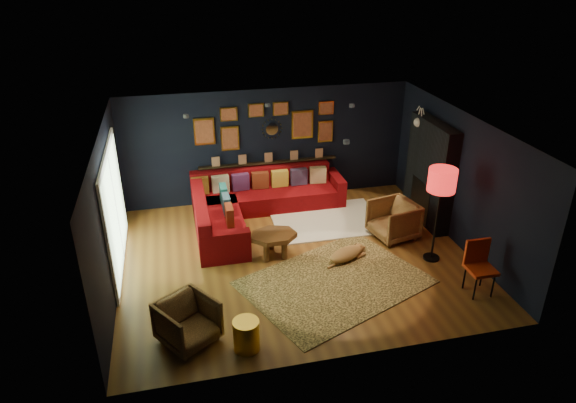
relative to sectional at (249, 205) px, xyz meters
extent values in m
plane|color=brown|center=(0.61, -1.81, -0.32)|extent=(6.50, 6.50, 0.00)
plane|color=black|center=(0.61, 0.94, 0.98)|extent=(6.50, 0.00, 6.50)
plane|color=black|center=(0.61, -4.56, 0.98)|extent=(6.50, 0.00, 6.50)
plane|color=black|center=(-2.64, -1.81, 0.98)|extent=(0.00, 5.50, 5.50)
plane|color=black|center=(3.86, -1.81, 0.98)|extent=(0.00, 5.50, 5.50)
plane|color=silver|center=(0.61, -1.81, 2.28)|extent=(6.50, 6.50, 0.00)
cube|color=maroon|center=(0.41, 0.44, -0.11)|extent=(3.20, 0.95, 0.42)
cube|color=maroon|center=(0.41, 0.80, 0.31)|extent=(3.20, 0.24, 0.46)
cube|color=maroon|center=(2.11, 0.44, 0.00)|extent=(0.22, 0.95, 0.64)
cube|color=maroon|center=(-0.71, -0.66, -0.11)|extent=(0.95, 2.20, 0.42)
cube|color=maroon|center=(-1.07, -0.66, 0.31)|extent=(0.24, 2.20, 0.46)
cube|color=maroon|center=(-0.71, -1.66, 0.00)|extent=(0.95, 0.22, 0.64)
cube|color=#A36823|center=(-0.99, 0.59, 0.30)|extent=(0.38, 0.14, 0.38)
cube|color=beige|center=(-0.54, 0.59, 0.30)|extent=(0.38, 0.14, 0.38)
cube|color=#4C2352|center=(-0.09, 0.59, 0.30)|extent=(0.38, 0.14, 0.38)
cube|color=maroon|center=(0.36, 0.59, 0.30)|extent=(0.38, 0.14, 0.38)
cube|color=gold|center=(0.81, 0.59, 0.30)|extent=(0.38, 0.14, 0.38)
cube|color=#3B2F4E|center=(1.26, 0.59, 0.30)|extent=(0.38, 0.14, 0.38)
cube|color=tan|center=(1.71, 0.59, 0.30)|extent=(0.38, 0.14, 0.38)
cube|color=#196064|center=(-0.53, 0.04, 0.30)|extent=(0.14, 0.38, 0.38)
cube|color=#2B4E64|center=(-0.53, -0.46, 0.30)|extent=(0.14, 0.38, 0.38)
cube|color=maroon|center=(-0.53, -0.96, 0.30)|extent=(0.14, 0.38, 0.38)
cube|color=black|center=(0.61, 0.87, 0.60)|extent=(3.20, 0.12, 0.04)
cube|color=yellow|center=(-0.79, 0.91, 1.43)|extent=(0.45, 0.03, 0.60)
cube|color=#A25232|center=(-0.79, 0.89, 1.43)|extent=(0.38, 0.01, 0.51)
cube|color=yellow|center=(-0.24, 0.91, 1.23)|extent=(0.40, 0.03, 0.55)
cube|color=#A25232|center=(-0.24, 0.89, 1.23)|extent=(0.34, 0.01, 0.47)
cube|color=yellow|center=(-0.24, 0.91, 1.78)|extent=(0.38, 0.03, 0.30)
cube|color=#A25232|center=(-0.24, 0.89, 1.78)|extent=(0.32, 0.01, 0.25)
cube|color=yellow|center=(1.41, 0.91, 1.43)|extent=(0.50, 0.03, 0.65)
cube|color=#A25232|center=(1.41, 0.89, 1.43)|extent=(0.42, 0.01, 0.55)
cube|color=yellow|center=(1.96, 0.91, 1.23)|extent=(0.35, 0.03, 0.50)
cube|color=#A25232|center=(1.96, 0.89, 1.23)|extent=(0.30, 0.01, 0.42)
cube|color=yellow|center=(1.96, 0.91, 1.78)|extent=(0.35, 0.03, 0.30)
cube|color=#A25232|center=(1.96, 0.89, 1.78)|extent=(0.30, 0.01, 0.25)
cube|color=yellow|center=(0.36, 0.91, 1.83)|extent=(0.35, 0.03, 0.30)
cube|color=#A25232|center=(0.36, 0.89, 1.83)|extent=(0.30, 0.01, 0.25)
cube|color=yellow|center=(0.91, 0.91, 1.83)|extent=(0.35, 0.03, 0.30)
cube|color=#A25232|center=(0.91, 0.89, 1.83)|extent=(0.30, 0.01, 0.25)
cylinder|color=silver|center=(0.71, 0.91, 1.38)|extent=(0.28, 0.03, 0.28)
cone|color=yellow|center=(0.93, 0.91, 1.38)|extent=(0.03, 0.16, 0.03)
cone|color=yellow|center=(0.92, 0.91, 1.46)|extent=(0.04, 0.16, 0.04)
cone|color=yellow|center=(0.87, 0.91, 1.53)|extent=(0.04, 0.16, 0.04)
cone|color=yellow|center=(0.80, 0.91, 1.58)|extent=(0.04, 0.16, 0.04)
cone|color=yellow|center=(0.71, 0.91, 1.60)|extent=(0.03, 0.16, 0.03)
cone|color=yellow|center=(0.63, 0.91, 1.58)|extent=(0.04, 0.16, 0.04)
cone|color=yellow|center=(0.56, 0.91, 1.53)|extent=(0.04, 0.16, 0.04)
cone|color=yellow|center=(0.51, 0.91, 1.46)|extent=(0.04, 0.16, 0.04)
cone|color=yellow|center=(0.49, 0.91, 1.38)|extent=(0.03, 0.16, 0.03)
cone|color=yellow|center=(0.51, 0.91, 1.29)|extent=(0.04, 0.16, 0.04)
cone|color=yellow|center=(0.56, 0.91, 1.22)|extent=(0.04, 0.16, 0.04)
cone|color=yellow|center=(0.63, 0.91, 1.17)|extent=(0.04, 0.16, 0.04)
cone|color=yellow|center=(0.71, 0.91, 1.16)|extent=(0.03, 0.16, 0.03)
cone|color=yellow|center=(0.80, 0.91, 1.17)|extent=(0.04, 0.16, 0.04)
cone|color=yellow|center=(0.87, 0.91, 1.22)|extent=(0.04, 0.16, 0.04)
cone|color=yellow|center=(0.92, 0.91, 1.29)|extent=(0.04, 0.16, 0.04)
cube|color=black|center=(3.71, -0.91, 0.78)|extent=(0.30, 1.60, 2.20)
cube|color=black|center=(3.65, -0.91, 0.13)|extent=(0.20, 0.80, 0.90)
cone|color=white|center=(3.80, -0.41, 1.73)|extent=(0.35, 0.28, 0.28)
sphere|color=white|center=(3.58, -0.41, 1.73)|extent=(0.20, 0.20, 0.20)
cylinder|color=white|center=(3.60, -0.47, 1.90)|extent=(0.02, 0.10, 0.28)
cylinder|color=white|center=(3.60, -0.35, 1.90)|extent=(0.02, 0.10, 0.28)
cube|color=white|center=(-2.61, -1.21, 0.78)|extent=(0.04, 2.80, 2.20)
cube|color=#BDE4AE|center=(-2.58, -1.21, 0.78)|extent=(0.01, 2.60, 2.00)
cube|color=white|center=(-2.58, -1.21, 0.78)|extent=(0.02, 0.06, 2.00)
cylinder|color=black|center=(-1.19, -0.61, 2.24)|extent=(0.10, 0.10, 0.06)
cylinder|color=black|center=(0.41, -0.21, 2.24)|extent=(0.10, 0.10, 0.06)
cylinder|color=black|center=(2.01, -0.61, 2.24)|extent=(0.10, 0.10, 0.06)
cylinder|color=black|center=(1.21, -2.61, 2.24)|extent=(0.10, 0.10, 0.06)
cube|color=white|center=(1.61, -0.51, -0.31)|extent=(2.32, 1.69, 0.03)
cube|color=tan|center=(1.08, -2.76, -0.31)|extent=(3.65, 3.19, 0.02)
cylinder|color=#583015|center=(0.04, -1.82, -0.11)|extent=(0.11, 0.11, 0.37)
cylinder|color=#583015|center=(0.38, -1.82, -0.11)|extent=(0.11, 0.11, 0.37)
cylinder|color=#583015|center=(0.21, -1.42, -0.11)|extent=(0.11, 0.11, 0.37)
cylinder|color=maroon|center=(-0.50, -1.00, -0.11)|extent=(0.57, 0.57, 0.37)
imported|color=#CD8C49|center=(-1.51, -3.71, 0.07)|extent=(1.02, 1.01, 0.78)
imported|color=#CD8C49|center=(2.72, -1.47, 0.10)|extent=(0.93, 0.97, 0.85)
cylinder|color=yellow|center=(-0.69, -4.06, -0.08)|extent=(0.39, 0.39, 0.49)
cylinder|color=black|center=(3.20, -3.76, -0.09)|extent=(0.03, 0.03, 0.47)
cylinder|color=black|center=(3.53, -3.76, -0.09)|extent=(0.03, 0.03, 0.47)
cylinder|color=black|center=(3.20, -3.42, -0.09)|extent=(0.03, 0.03, 0.47)
cylinder|color=black|center=(3.53, -3.42, -0.09)|extent=(0.03, 0.03, 0.47)
cube|color=red|center=(3.36, -3.59, 0.15)|extent=(0.45, 0.45, 0.06)
cube|color=red|center=(3.36, -3.40, 0.40)|extent=(0.45, 0.05, 0.45)
cylinder|color=black|center=(3.11, -2.42, -0.30)|extent=(0.31, 0.31, 0.04)
cylinder|color=black|center=(3.11, -2.42, 0.46)|extent=(0.04, 0.04, 1.48)
cylinder|color=red|center=(3.11, -2.42, 1.31)|extent=(0.51, 0.51, 0.42)
camera|label=1|loc=(-1.42, -9.90, 4.94)|focal=32.00mm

